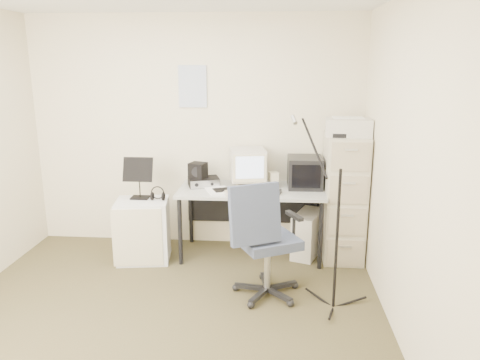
# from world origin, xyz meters

# --- Properties ---
(floor) EXTENTS (3.60, 3.60, 0.01)m
(floor) POSITION_xyz_m (0.00, 0.00, -0.01)
(floor) COLOR #403920
(floor) RESTS_ON ground
(wall_back) EXTENTS (3.60, 0.02, 2.50)m
(wall_back) POSITION_xyz_m (0.00, 1.80, 1.25)
(wall_back) COLOR beige
(wall_back) RESTS_ON ground
(wall_front) EXTENTS (3.60, 0.02, 2.50)m
(wall_front) POSITION_xyz_m (0.00, -1.80, 1.25)
(wall_front) COLOR beige
(wall_front) RESTS_ON ground
(wall_right) EXTENTS (0.02, 3.60, 2.50)m
(wall_right) POSITION_xyz_m (1.80, 0.00, 1.25)
(wall_right) COLOR beige
(wall_right) RESTS_ON ground
(wall_calendar) EXTENTS (0.30, 0.02, 0.44)m
(wall_calendar) POSITION_xyz_m (-0.02, 1.79, 1.75)
(wall_calendar) COLOR white
(wall_calendar) RESTS_ON wall_back
(filing_cabinet) EXTENTS (0.40, 0.60, 1.30)m
(filing_cabinet) POSITION_xyz_m (1.58, 1.48, 0.65)
(filing_cabinet) COLOR #BDB697
(filing_cabinet) RESTS_ON floor
(printer) EXTENTS (0.46, 0.34, 0.17)m
(printer) POSITION_xyz_m (1.58, 1.42, 1.38)
(printer) COLOR #BDB8A7
(printer) RESTS_ON filing_cabinet
(desk) EXTENTS (1.50, 0.70, 0.73)m
(desk) POSITION_xyz_m (0.63, 1.45, 0.36)
(desk) COLOR silver
(desk) RESTS_ON floor
(crt_monitor) EXTENTS (0.42, 0.43, 0.40)m
(crt_monitor) POSITION_xyz_m (0.58, 1.56, 0.93)
(crt_monitor) COLOR #BDB8A7
(crt_monitor) RESTS_ON desk
(crt_tv) EXTENTS (0.36, 0.38, 0.32)m
(crt_tv) POSITION_xyz_m (1.18, 1.56, 0.89)
(crt_tv) COLOR black
(crt_tv) RESTS_ON desk
(desk_speaker) EXTENTS (0.11, 0.11, 0.17)m
(desk_speaker) POSITION_xyz_m (0.86, 1.50, 0.81)
(desk_speaker) COLOR beige
(desk_speaker) RESTS_ON desk
(keyboard) EXTENTS (0.51, 0.33, 0.03)m
(keyboard) POSITION_xyz_m (0.60, 1.28, 0.74)
(keyboard) COLOR #BDB8A7
(keyboard) RESTS_ON desk
(mouse) EXTENTS (0.09, 0.13, 0.04)m
(mouse) POSITION_xyz_m (0.90, 1.28, 0.75)
(mouse) COLOR black
(mouse) RESTS_ON desk
(radio_receiver) EXTENTS (0.37, 0.31, 0.09)m
(radio_receiver) POSITION_xyz_m (0.12, 1.52, 0.77)
(radio_receiver) COLOR black
(radio_receiver) RESTS_ON desk
(radio_speaker) EXTENTS (0.20, 0.20, 0.16)m
(radio_speaker) POSITION_xyz_m (0.06, 1.51, 0.90)
(radio_speaker) COLOR black
(radio_speaker) RESTS_ON radio_receiver
(papers) EXTENTS (0.32, 0.36, 0.02)m
(papers) POSITION_xyz_m (0.31, 1.30, 0.74)
(papers) COLOR white
(papers) RESTS_ON desk
(pc_tower) EXTENTS (0.38, 0.55, 0.47)m
(pc_tower) POSITION_xyz_m (1.23, 1.50, 0.23)
(pc_tower) COLOR #BDB8A7
(pc_tower) RESTS_ON floor
(office_chair) EXTENTS (0.82, 0.82, 1.06)m
(office_chair) POSITION_xyz_m (0.82, 0.57, 0.53)
(office_chair) COLOR #464D66
(office_chair) RESTS_ON floor
(side_cart) EXTENTS (0.57, 0.48, 0.64)m
(side_cart) POSITION_xyz_m (-0.47, 1.23, 0.32)
(side_cart) COLOR silver
(side_cart) RESTS_ON floor
(music_stand) EXTENTS (0.32, 0.21, 0.44)m
(music_stand) POSITION_xyz_m (-0.51, 1.31, 0.86)
(music_stand) COLOR black
(music_stand) RESTS_ON side_cart
(headphones) EXTENTS (0.19, 0.19, 0.03)m
(headphones) POSITION_xyz_m (-0.31, 1.27, 0.69)
(headphones) COLOR black
(headphones) RESTS_ON side_cart
(mic_stand) EXTENTS (0.03, 0.03, 1.57)m
(mic_stand) POSITION_xyz_m (1.39, 0.41, 0.78)
(mic_stand) COLOR black
(mic_stand) RESTS_ON floor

